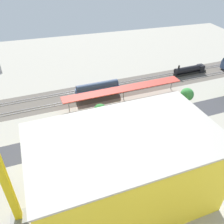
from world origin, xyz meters
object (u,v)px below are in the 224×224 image
at_px(freight_coach_far, 98,89).
at_px(parked_car_4, 109,135).
at_px(traffic_light, 128,107).
at_px(box_truck_0, 111,142).
at_px(parked_car_1, 179,121).
at_px(street_tree_4, 100,110).
at_px(parked_car_2, 155,126).
at_px(street_tree_3, 187,95).
at_px(parked_car_0, 197,117).
at_px(platform_canopy_near, 124,89).
at_px(construction_building, 124,170).
at_px(parked_car_3, 134,130).
at_px(locomotive, 190,70).

relative_size(freight_coach_far, parked_car_4, 4.00).
bearing_deg(traffic_light, box_truck_0, 51.95).
height_order(parked_car_1, parked_car_4, parked_car_1).
height_order(box_truck_0, street_tree_4, street_tree_4).
bearing_deg(parked_car_2, box_truck_0, 15.43).
relative_size(street_tree_3, traffic_light, 1.10).
height_order(street_tree_4, traffic_light, street_tree_4).
bearing_deg(parked_car_1, traffic_light, -26.91).
relative_size(parked_car_2, parked_car_4, 0.97).
distance_m(parked_car_0, parked_car_1, 7.36).
height_order(platform_canopy_near, parked_car_4, platform_canopy_near).
xyz_separation_m(parked_car_1, street_tree_3, (-7.89, -9.17, 3.61)).
height_order(parked_car_2, box_truck_0, box_truck_0).
relative_size(parked_car_4, street_tree_3, 0.63).
bearing_deg(parked_car_1, street_tree_4, -19.87).
bearing_deg(box_truck_0, parked_car_0, -171.28).
relative_size(construction_building, box_truck_0, 3.97).
bearing_deg(box_truck_0, freight_coach_far, -96.08).
distance_m(parked_car_0, parked_car_4, 31.60).
height_order(parked_car_3, street_tree_4, street_tree_4).
distance_m(parked_car_2, traffic_light, 10.73).
bearing_deg(street_tree_3, locomotive, -125.09).
height_order(platform_canopy_near, street_tree_3, street_tree_3).
bearing_deg(locomotive, parked_car_1, 53.19).
relative_size(parked_car_2, street_tree_4, 0.67).
bearing_deg(construction_building, parked_car_3, -120.73).
xyz_separation_m(parked_car_2, construction_building, (18.18, 21.61, 8.41)).
xyz_separation_m(freight_coach_far, parked_car_0, (-29.08, 24.19, -2.27)).
bearing_deg(box_truck_0, parked_car_4, -97.93).
height_order(locomotive, parked_car_3, locomotive).
bearing_deg(construction_building, box_truck_0, -100.79).
relative_size(platform_canopy_near, traffic_light, 7.61).
relative_size(locomotive, construction_building, 0.43).
relative_size(locomotive, parked_car_3, 3.82).
bearing_deg(traffic_light, locomotive, -148.50).
bearing_deg(parked_car_3, freight_coach_far, -77.11).
height_order(freight_coach_far, traffic_light, traffic_light).
relative_size(parked_car_2, parked_car_3, 0.99).
xyz_separation_m(freight_coach_far, street_tree_3, (-29.63, 15.47, 1.36)).
distance_m(construction_building, street_tree_3, 46.69).
xyz_separation_m(parked_car_1, box_truck_0, (24.84, 4.49, 1.00)).
bearing_deg(locomotive, traffic_light, 31.50).
bearing_deg(construction_building, parked_car_1, -145.20).
height_order(locomotive, construction_building, construction_building).
distance_m(parked_car_0, traffic_light, 24.00).
distance_m(platform_canopy_near, parked_car_4, 23.50).
bearing_deg(platform_canopy_near, construction_building, 71.16).
bearing_deg(parked_car_3, platform_canopy_near, -99.57).
distance_m(parked_car_2, construction_building, 29.46).
bearing_deg(platform_canopy_near, street_tree_3, 152.37).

